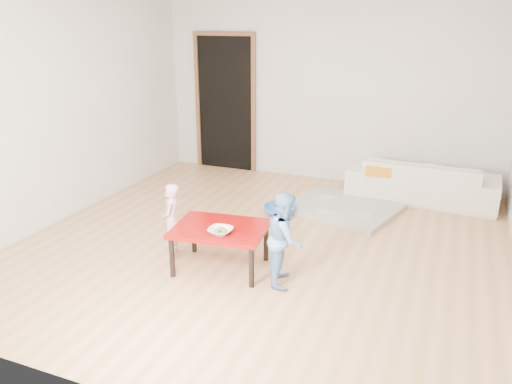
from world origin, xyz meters
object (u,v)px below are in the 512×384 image
Objects in this scene: child_blue at (285,238)px; bowl at (220,231)px; sofa at (422,180)px; basin at (280,210)px; red_table at (221,248)px; child_pink at (171,220)px.

bowl is at bearing 89.06° from child_blue.
sofa is at bearing -32.56° from child_blue.
basin is at bearing 90.04° from bowl.
child_blue is 2.15× the size of basin.
child_blue reaches higher than sofa.
red_table is 1.14× the size of child_pink.
red_table is 1.53m from basin.
red_table is 0.29m from bowl.
basin is at bearing 136.27° from child_pink.
child_pink reaches higher than sofa.
bowl is (-1.55, -2.87, 0.18)m from sofa.
basin is at bearing 87.23° from red_table.
bowl reaches higher than basin.
child_pink is 1.24m from child_blue.
sofa is at bearing 59.29° from red_table.
sofa is 2.19× the size of child_blue.
bowl is 0.69m from child_pink.
child_blue is (0.58, 0.13, -0.03)m from bowl.
bowl is at bearing 64.54° from sofa.
red_table is at bearing 62.15° from sofa.
child_pink reaches higher than red_table.
basin is (0.65, 1.44, -0.32)m from child_pink.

